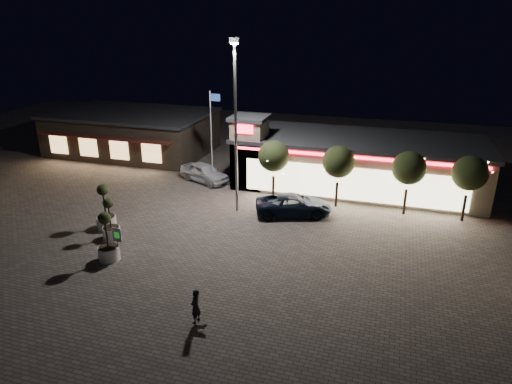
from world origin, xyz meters
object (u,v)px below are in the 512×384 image
(pedestrian, at_px, (195,306))
(planter_mid, at_px, (108,245))
(white_sedan, at_px, (204,173))
(planter_left, at_px, (106,215))
(pickup_truck, at_px, (294,205))
(valet_sign, at_px, (117,238))

(pedestrian, bearing_deg, planter_mid, -110.75)
(white_sedan, distance_m, planter_mid, 14.60)
(pedestrian, xyz_separation_m, planter_left, (-10.13, 7.69, 0.11))
(pedestrian, bearing_deg, pickup_truck, -179.36)
(valet_sign, bearing_deg, planter_left, 132.82)
(planter_mid, height_order, valet_sign, planter_mid)
(planter_mid, relative_size, valet_sign, 1.52)
(pickup_truck, relative_size, pedestrian, 3.16)
(planter_mid, distance_m, valet_sign, 0.76)
(pickup_truck, distance_m, pedestrian, 13.89)
(white_sedan, height_order, pedestrian, pedestrian)
(pedestrian, height_order, planter_left, planter_left)
(pickup_truck, relative_size, planter_left, 1.73)
(pickup_truck, xyz_separation_m, planter_left, (-11.74, -6.10, 0.22))
(planter_mid, bearing_deg, valet_sign, 25.30)
(white_sedan, relative_size, planter_mid, 1.57)
(planter_left, distance_m, planter_mid, 4.58)
(pickup_truck, xyz_separation_m, planter_mid, (-9.07, -9.82, 0.18))
(white_sedan, height_order, valet_sign, valet_sign)
(pedestrian, bearing_deg, planter_left, -119.89)
(pickup_truck, relative_size, white_sedan, 1.15)
(pickup_truck, bearing_deg, planter_mid, 118.73)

